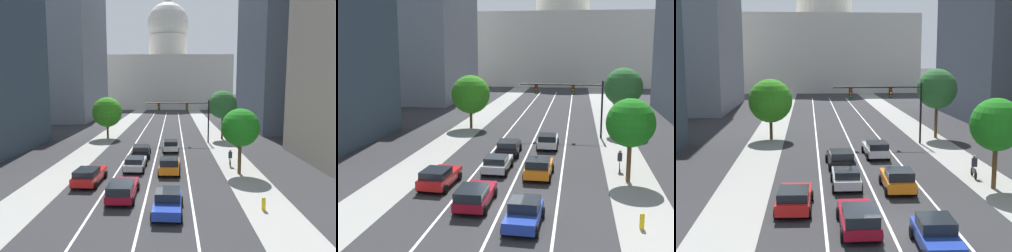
# 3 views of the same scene
# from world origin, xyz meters

# --- Properties ---
(ground_plane) EXTENTS (400.00, 400.00, 0.00)m
(ground_plane) POSITION_xyz_m (0.00, 40.00, 0.00)
(ground_plane) COLOR #2B2B2D
(sidewalk_left) EXTENTS (3.67, 130.00, 0.01)m
(sidewalk_left) POSITION_xyz_m (-8.57, 35.00, 0.01)
(sidewalk_left) COLOR gray
(sidewalk_left) RESTS_ON ground
(sidewalk_right) EXTENTS (3.67, 130.00, 0.01)m
(sidewalk_right) POSITION_xyz_m (8.57, 35.00, 0.01)
(sidewalk_right) COLOR gray
(sidewalk_right) RESTS_ON ground
(lane_stripe_left) EXTENTS (0.16, 90.00, 0.01)m
(lane_stripe_left) POSITION_xyz_m (-3.37, 25.00, 0.01)
(lane_stripe_left) COLOR white
(lane_stripe_left) RESTS_ON ground
(lane_stripe_center) EXTENTS (0.16, 90.00, 0.01)m
(lane_stripe_center) POSITION_xyz_m (0.00, 25.00, 0.01)
(lane_stripe_center) COLOR white
(lane_stripe_center) RESTS_ON ground
(lane_stripe_right) EXTENTS (0.16, 90.00, 0.01)m
(lane_stripe_right) POSITION_xyz_m (3.37, 25.00, 0.01)
(lane_stripe_right) COLOR white
(lane_stripe_right) RESTS_ON ground
(office_tower_far_left) EXTENTS (14.81, 24.72, 34.86)m
(office_tower_far_left) POSITION_xyz_m (-23.54, 54.84, 17.47)
(office_tower_far_left) COLOR gray
(office_tower_far_left) RESTS_ON ground
(capitol_building) EXTENTS (42.40, 29.03, 38.37)m
(capitol_building) POSITION_xyz_m (0.00, 95.53, 12.23)
(capitol_building) COLOR beige
(capitol_building) RESTS_ON ground
(car_orange) EXTENTS (2.13, 4.29, 1.58)m
(car_orange) POSITION_xyz_m (1.68, 6.85, 0.80)
(car_orange) COLOR orange
(car_orange) RESTS_ON ground
(car_red) EXTENTS (2.25, 4.66, 1.45)m
(car_red) POSITION_xyz_m (-5.06, 3.46, 0.76)
(car_red) COLOR red
(car_red) RESTS_ON ground
(car_black) EXTENTS (2.28, 4.66, 1.41)m
(car_black) POSITION_xyz_m (-1.67, 13.68, 0.74)
(car_black) COLOR black
(car_black) RESTS_ON ground
(car_crimson) EXTENTS (2.07, 4.80, 1.45)m
(car_crimson) POSITION_xyz_m (-1.68, -0.06, 0.76)
(car_crimson) COLOR maroon
(car_crimson) RESTS_ON ground
(car_blue) EXTENTS (2.09, 4.22, 1.51)m
(car_blue) POSITION_xyz_m (1.69, -2.51, 0.77)
(car_blue) COLOR #1E389E
(car_blue) RESTS_ON ground
(car_white) EXTENTS (2.07, 4.69, 1.48)m
(car_white) POSITION_xyz_m (1.69, 16.96, 0.77)
(car_white) COLOR silver
(car_white) RESTS_ON ground
(car_silver) EXTENTS (2.05, 4.35, 1.37)m
(car_silver) POSITION_xyz_m (-1.69, 7.94, 0.72)
(car_silver) COLOR #B2B5BA
(car_silver) RESTS_ON ground
(traffic_signal_mast) EXTENTS (8.93, 0.39, 6.16)m
(traffic_signal_mast) POSITION_xyz_m (4.09, 22.71, 4.50)
(traffic_signal_mast) COLOR black
(traffic_signal_mast) RESTS_ON ground
(fire_hydrant) EXTENTS (0.26, 0.35, 0.91)m
(fire_hydrant) POSITION_xyz_m (8.08, -1.96, 0.46)
(fire_hydrant) COLOR yellow
(fire_hydrant) RESTS_ON ground
(cyclist) EXTENTS (0.39, 1.70, 1.72)m
(cyclist) POSITION_xyz_m (7.87, 9.56, 0.85)
(cyclist) COLOR black
(cyclist) RESTS_ON ground
(street_tree_near_right) EXTENTS (4.28, 4.28, 7.43)m
(street_tree_near_right) POSITION_xyz_m (9.48, 25.74, 5.28)
(street_tree_near_right) COLOR #51381E
(street_tree_near_right) RESTS_ON ground
(street_tree_near_left) EXTENTS (4.58, 4.58, 6.40)m
(street_tree_near_left) POSITION_xyz_m (-8.14, 26.10, 4.10)
(street_tree_near_left) COLOR #51381E
(street_tree_near_left) RESTS_ON ground
(street_tree_far_right) EXTENTS (3.54, 3.54, 6.16)m
(street_tree_far_right) POSITION_xyz_m (8.25, 6.84, 4.37)
(street_tree_far_right) COLOR #51381E
(street_tree_far_right) RESTS_ON ground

